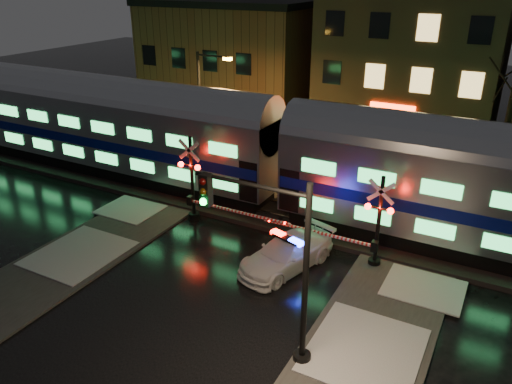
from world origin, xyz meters
TOP-DOWN VIEW (x-y plane):
  - ground at (0.00, 0.00)m, footprint 120.00×120.00m
  - ballast at (0.00, 5.00)m, footprint 90.00×4.20m
  - sidewalk_left at (-6.50, -6.00)m, footprint 4.00×20.00m
  - building_left at (-13.00, 22.00)m, footprint 14.00×10.00m
  - building_mid at (2.00, 22.50)m, footprint 12.00×11.00m
  - train at (-0.41, 5.00)m, footprint 51.00×3.12m
  - police_car at (1.99, 0.50)m, footprint 3.23×5.04m
  - crossing_signal_right at (4.89, 2.31)m, footprint 5.83×0.66m
  - crossing_signal_left at (-3.72, 2.31)m, footprint 6.17×0.67m
  - traffic_light at (3.84, -4.39)m, footprint 4.05×0.72m
  - streetlight at (-7.74, 9.00)m, footprint 2.41×0.25m

SIDE VIEW (x-z plane):
  - ground at x=0.00m, z-range 0.00..0.00m
  - sidewalk_left at x=-6.50m, z-range 0.00..0.12m
  - ballast at x=0.00m, z-range 0.00..0.24m
  - police_car at x=1.99m, z-range -0.07..1.45m
  - crossing_signal_right at x=4.89m, z-range -0.36..3.77m
  - crossing_signal_left at x=-3.72m, z-range -0.37..4.00m
  - traffic_light at x=3.84m, z-range 0.20..6.46m
  - train at x=-0.41m, z-range 0.42..6.35m
  - streetlight at x=-7.74m, z-range 0.55..7.76m
  - building_left at x=-13.00m, z-range 0.00..9.00m
  - building_mid at x=2.00m, z-range 0.00..11.50m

